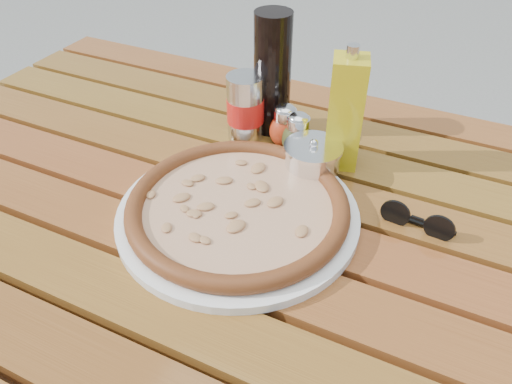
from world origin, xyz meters
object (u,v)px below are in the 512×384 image
at_px(plate, 238,214).
at_px(olive_oil_cruet, 345,113).
at_px(table, 251,250).
at_px(oregano_shaker, 298,135).
at_px(parmesan_tin, 312,160).
at_px(soda_can, 245,108).
at_px(pizza, 238,206).
at_px(sunglasses, 417,221).
at_px(pepper_shaker, 285,126).
at_px(dark_bottle, 272,74).

distance_m(plate, olive_oil_cruet, 0.24).
relative_size(table, oregano_shaker, 17.07).
bearing_deg(table, parmesan_tin, 70.47).
xyz_separation_m(table, olive_oil_cruet, (0.08, 0.19, 0.17)).
distance_m(table, parmesan_tin, 0.18).
relative_size(soda_can, parmesan_tin, 1.08).
xyz_separation_m(plate, oregano_shaker, (0.01, 0.20, 0.03)).
xyz_separation_m(pizza, sunglasses, (0.24, 0.09, -0.01)).
height_order(plate, oregano_shaker, oregano_shaker).
distance_m(pizza, soda_can, 0.23).
distance_m(plate, pizza, 0.02).
relative_size(oregano_shaker, olive_oil_cruet, 0.39).
height_order(plate, pepper_shaker, pepper_shaker).
distance_m(oregano_shaker, soda_can, 0.11).
relative_size(pepper_shaker, olive_oil_cruet, 0.39).
distance_m(table, olive_oil_cruet, 0.27).
xyz_separation_m(dark_bottle, soda_can, (-0.03, -0.05, -0.05)).
height_order(pizza, sunglasses, sunglasses).
distance_m(dark_bottle, parmesan_tin, 0.18).
height_order(table, dark_bottle, dark_bottle).
distance_m(olive_oil_cruet, sunglasses, 0.21).
bearing_deg(table, oregano_shaker, 89.73).
xyz_separation_m(plate, sunglasses, (0.24, 0.09, 0.01)).
distance_m(pizza, sunglasses, 0.26).
bearing_deg(parmesan_tin, olive_oil_cruet, 62.79).
distance_m(table, pepper_shaker, 0.23).
distance_m(table, soda_can, 0.26).
bearing_deg(oregano_shaker, pizza, -94.21).
bearing_deg(sunglasses, soda_can, 165.54).
relative_size(pizza, dark_bottle, 1.98).
xyz_separation_m(pepper_shaker, olive_oil_cruet, (0.11, -0.01, 0.06)).
height_order(pizza, parmesan_tin, parmesan_tin).
xyz_separation_m(dark_bottle, sunglasses, (0.31, -0.17, -0.09)).
bearing_deg(dark_bottle, oregano_shaker, -38.20).
height_order(table, parmesan_tin, parmesan_tin).
distance_m(table, plate, 0.09).
relative_size(table, parmesan_tin, 12.58).
height_order(pizza, soda_can, soda_can).
xyz_separation_m(dark_bottle, olive_oil_cruet, (0.15, -0.05, -0.01)).
xyz_separation_m(olive_oil_cruet, parmesan_tin, (-0.03, -0.06, -0.07)).
bearing_deg(plate, table, 45.27).
bearing_deg(plate, olive_oil_cruet, 66.15).
relative_size(table, olive_oil_cruet, 6.67).
relative_size(soda_can, sunglasses, 1.09).
xyz_separation_m(plate, soda_can, (-0.09, 0.21, 0.05)).
distance_m(parmesan_tin, sunglasses, 0.19).
height_order(pizza, oregano_shaker, oregano_shaker).
height_order(pepper_shaker, sunglasses, pepper_shaker).
relative_size(pizza, soda_can, 3.63).
relative_size(plate, soda_can, 3.00).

